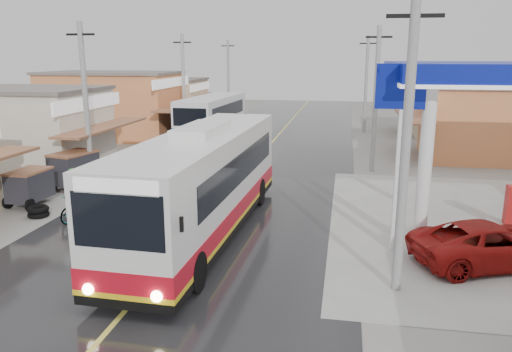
% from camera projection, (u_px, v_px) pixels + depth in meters
% --- Properties ---
extents(ground, '(120.00, 120.00, 0.00)m').
position_uv_depth(ground, '(160.00, 271.00, 15.29)').
color(ground, slate).
rests_on(ground, ground).
extents(road, '(12.00, 90.00, 0.02)m').
position_uv_depth(road, '(251.00, 167.00, 29.63)').
color(road, black).
rests_on(road, ground).
extents(centre_line, '(0.15, 90.00, 0.01)m').
position_uv_depth(centre_line, '(251.00, 166.00, 29.63)').
color(centre_line, '#D8CC4C').
rests_on(centre_line, road).
extents(shopfronts_left, '(11.00, 44.00, 5.20)m').
position_uv_depth(shopfronts_left, '(76.00, 150.00, 34.74)').
color(shopfronts_left, tan).
rests_on(shopfronts_left, ground).
extents(utility_poles_left, '(1.60, 50.00, 8.00)m').
position_uv_depth(utility_poles_left, '(146.00, 159.00, 31.79)').
color(utility_poles_left, gray).
rests_on(utility_poles_left, ground).
extents(utility_poles_right, '(1.60, 36.00, 8.00)m').
position_uv_depth(utility_poles_right, '(372.00, 171.00, 28.43)').
color(utility_poles_right, gray).
rests_on(utility_poles_right, ground).
extents(coach_bus, '(3.33, 13.06, 4.05)m').
position_uv_depth(coach_bus, '(204.00, 183.00, 18.05)').
color(coach_bus, silver).
rests_on(coach_bus, road).
extents(second_bus, '(3.19, 10.21, 3.35)m').
position_uv_depth(second_bus, '(212.00, 117.00, 38.59)').
color(second_bus, silver).
rests_on(second_bus, road).
extents(jeepney, '(5.47, 3.91, 1.38)m').
position_uv_depth(jeepney, '(490.00, 244.00, 15.63)').
color(jeepney, '#9C110F').
rests_on(jeepney, ground).
extents(cyclist, '(1.11, 2.12, 2.18)m').
position_uv_depth(cyclist, '(78.00, 203.00, 19.92)').
color(cyclist, black).
rests_on(cyclist, ground).
extents(tricycle_near, '(1.44, 2.13, 1.59)m').
position_uv_depth(tricycle_near, '(29.00, 185.00, 21.84)').
color(tricycle_near, '#26262D').
rests_on(tricycle_near, ground).
extents(tricycle_far, '(2.05, 2.67, 1.83)m').
position_uv_depth(tricycle_far, '(74.00, 168.00, 24.58)').
color(tricycle_far, '#26262D').
rests_on(tricycle_far, ground).
extents(tyre_stack, '(0.86, 0.86, 0.44)m').
position_uv_depth(tyre_stack, '(38.00, 212.00, 20.41)').
color(tyre_stack, black).
rests_on(tyre_stack, ground).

